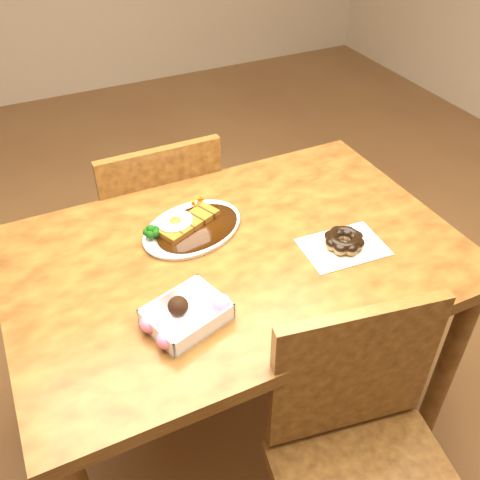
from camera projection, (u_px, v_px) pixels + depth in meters
name	position (u px, v px, depth m)	size (l,w,h in m)	color
ground	(238.00, 413.00, 1.90)	(6.00, 6.00, 0.00)	brown
table	(237.00, 279.00, 1.49)	(1.20, 0.80, 0.75)	#45220D
chair_far	(157.00, 229.00, 1.95)	(0.42, 0.42, 0.87)	#45220D
chair_near	(366.00, 465.00, 1.25)	(0.48, 0.48, 0.87)	#45220D
katsu_curry_plate	(190.00, 227.00, 1.49)	(0.35, 0.30, 0.06)	white
donut_box	(185.00, 316.00, 1.21)	(0.22, 0.18, 0.05)	white
pon_de_ring	(344.00, 241.00, 1.43)	(0.23, 0.17, 0.04)	silver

